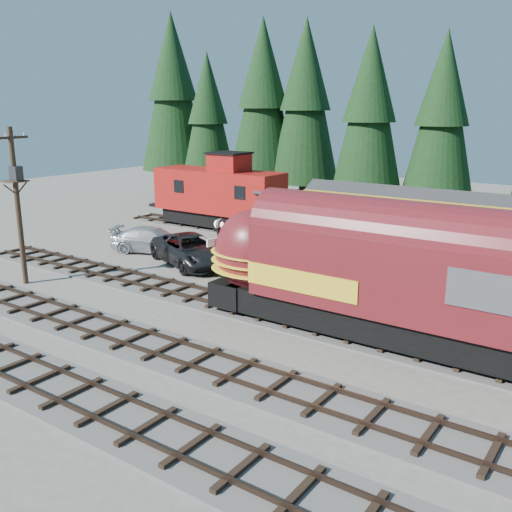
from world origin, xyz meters
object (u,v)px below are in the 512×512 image
Objects in this scene: pickup_truck_a at (191,250)px; utility_pole at (17,196)px; locomotive at (371,279)px; caboose at (219,194)px; depot at (388,238)px; pickup_truck_b at (153,240)px.

utility_pole is at bearing 172.19° from pickup_truck_a.
locomotive is 2.50× the size of pickup_truck_a.
utility_pole is (0.29, -17.73, 2.09)m from caboose.
depot is at bearing -57.96° from pickup_truck_a.
depot reaches higher than pickup_truck_a.
depot reaches higher than pickup_truck_b.
pickup_truck_a reaches higher than pickup_truck_b.
pickup_truck_a is 4.34m from pickup_truck_b.
pickup_truck_a is (-14.04, 4.58, -1.73)m from locomotive.
locomotive is (1.93, -6.50, -0.29)m from depot.
depot is at bearing 106.53° from locomotive.
utility_pole is 10.12m from pickup_truck_b.
pickup_truck_b is at bearing 100.71° from pickup_truck_a.
caboose is 1.29× the size of utility_pole.
utility_pole is at bearing -149.07° from depot.
utility_pole is (-17.07, -10.23, 1.95)m from depot.
caboose is at bearing 144.03° from locomotive.
locomotive is at bearing -35.97° from caboose.
caboose is 17.85m from utility_pole.
depot is 12.43m from pickup_truck_a.
caboose reaches higher than locomotive.
pickup_truck_b is (-4.24, 0.93, -0.10)m from pickup_truck_a.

